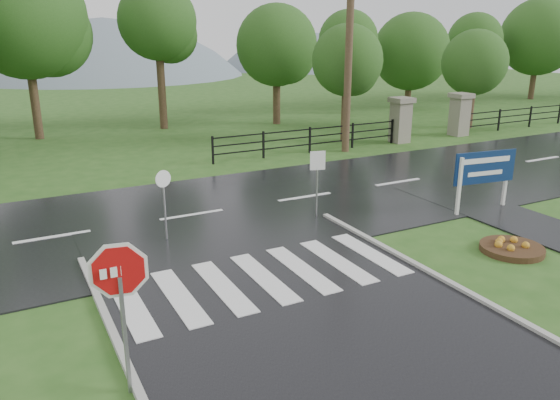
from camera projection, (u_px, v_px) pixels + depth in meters
main_road at (192, 216)px, 16.72m from camera, size 90.00×8.00×0.04m
walkway at (549, 232)px, 15.42m from camera, size 2.20×11.00×0.04m
crosswalk at (264, 277)px, 12.48m from camera, size 6.50×2.80×0.02m
pillar_west at (401, 119)px, 27.19m from camera, size 1.00×1.00×2.24m
pillar_east at (460, 113)px, 28.97m from camera, size 1.00×1.00×2.24m
fence_west at (310, 137)px, 25.00m from camera, size 9.58×0.08×1.20m
hills at (82, 201)px, 69.38m from camera, size 102.00×48.00×48.00m
treeline at (124, 137)px, 28.98m from camera, size 83.20×5.20×10.00m
stop_sign at (120, 284)px, 8.08m from camera, size 1.18×0.25×2.70m
estate_billboard at (485, 170)px, 16.81m from camera, size 2.18×0.36×1.92m
flower_bed at (512, 247)px, 14.03m from camera, size 1.60×1.60×0.32m
reg_sign_small at (317, 171)px, 16.08m from camera, size 0.45×0.14×2.08m
reg_sign_round at (164, 196)px, 14.40m from camera, size 0.45×0.14×1.98m
utility_pole_east at (349, 38)px, 23.99m from camera, size 1.79×0.33×10.04m
entrance_tree_left at (347, 61)px, 26.60m from camera, size 3.48×3.48×5.75m
entrance_tree_right at (475, 63)px, 30.51m from camera, size 3.63×3.63×5.49m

